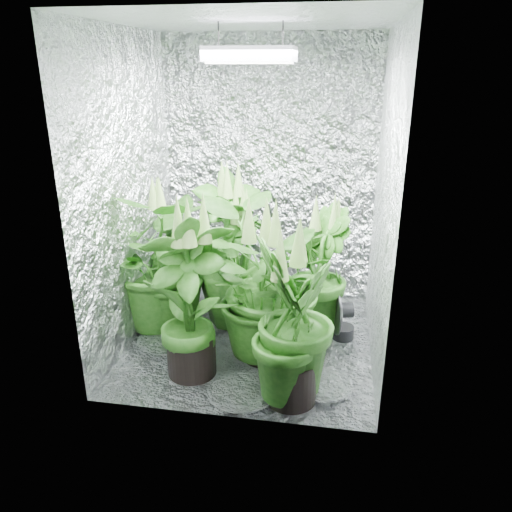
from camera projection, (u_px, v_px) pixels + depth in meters
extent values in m
plane|color=silver|center=(251.00, 341.00, 3.43)|extent=(1.60, 1.60, 0.00)
cube|color=silver|center=(269.00, 174.00, 3.81)|extent=(1.60, 0.02, 2.00)
cube|color=silver|center=(221.00, 241.00, 2.34)|extent=(1.60, 0.02, 2.00)
cube|color=silver|center=(128.00, 194.00, 3.20)|extent=(0.02, 1.60, 2.00)
cube|color=silver|center=(384.00, 205.00, 2.95)|extent=(0.02, 1.60, 2.00)
cube|color=silver|center=(250.00, 21.00, 2.72)|extent=(1.60, 1.60, 0.01)
cube|color=gray|center=(250.00, 54.00, 2.78)|extent=(0.50, 0.30, 0.08)
cube|color=white|center=(250.00, 63.00, 2.79)|extent=(0.46, 0.26, 0.01)
cylinder|color=black|center=(219.00, 34.00, 2.77)|extent=(0.01, 0.01, 0.13)
cylinder|color=black|center=(283.00, 33.00, 2.71)|extent=(0.01, 0.01, 0.13)
cylinder|color=black|center=(166.00, 312.00, 3.58)|extent=(0.26, 0.26, 0.24)
cylinder|color=#4B2A17|center=(165.00, 299.00, 3.54)|extent=(0.24, 0.24, 0.03)
imported|color=#15450E|center=(162.00, 258.00, 3.43)|extent=(1.09, 1.09, 1.01)
cone|color=#709B4C|center=(158.00, 194.00, 3.27)|extent=(0.09, 0.09, 0.24)
cylinder|color=black|center=(231.00, 284.00, 4.01)|extent=(0.29, 0.29, 0.26)
cylinder|color=#4B2A17|center=(230.00, 271.00, 3.97)|extent=(0.26, 0.26, 0.03)
imported|color=#15450E|center=(230.00, 236.00, 3.86)|extent=(0.73, 0.73, 1.02)
cone|color=#709B4C|center=(228.00, 179.00, 3.70)|extent=(0.09, 0.09, 0.26)
cylinder|color=black|center=(316.00, 315.00, 3.52)|extent=(0.28, 0.28, 0.25)
cylinder|color=#4B2A17|center=(317.00, 301.00, 3.48)|extent=(0.25, 0.25, 0.03)
imported|color=#15450E|center=(318.00, 270.00, 3.40)|extent=(0.52, 0.52, 0.88)
cone|color=#709B4C|center=(321.00, 216.00, 3.26)|extent=(0.09, 0.09, 0.25)
cylinder|color=black|center=(236.00, 308.00, 3.62)|extent=(0.27, 0.27, 0.24)
cylinder|color=#4B2A17|center=(236.00, 295.00, 3.59)|extent=(0.25, 0.25, 0.03)
imported|color=#15450E|center=(235.00, 260.00, 3.49)|extent=(0.70, 0.70, 0.94)
cone|color=#709B4C|center=(234.00, 203.00, 3.34)|extent=(0.09, 0.09, 0.24)
cylinder|color=black|center=(265.00, 339.00, 3.20)|extent=(0.29, 0.29, 0.26)
cylinder|color=#4B2A17|center=(265.00, 323.00, 3.16)|extent=(0.27, 0.27, 0.03)
imported|color=#15450E|center=(266.00, 283.00, 3.06)|extent=(1.10, 1.10, 0.98)
cone|color=#709B4C|center=(266.00, 217.00, 2.91)|extent=(0.09, 0.09, 0.26)
cylinder|color=black|center=(192.00, 354.00, 3.03)|extent=(0.30, 0.30, 0.26)
cylinder|color=#4B2A17|center=(191.00, 337.00, 2.99)|extent=(0.27, 0.27, 0.03)
imported|color=#15450E|center=(188.00, 293.00, 2.89)|extent=(0.74, 0.74, 1.02)
cone|color=#709B4C|center=(184.00, 219.00, 2.73)|extent=(0.09, 0.09, 0.26)
cylinder|color=black|center=(291.00, 379.00, 2.79)|extent=(0.29, 0.29, 0.26)
cylinder|color=#4B2A17|center=(291.00, 362.00, 2.75)|extent=(0.27, 0.27, 0.03)
imported|color=#15450E|center=(293.00, 319.00, 2.65)|extent=(0.63, 0.63, 0.96)
cone|color=#709B4C|center=(295.00, 246.00, 2.50)|extent=(0.09, 0.09, 0.26)
cylinder|color=black|center=(343.00, 332.00, 3.45)|extent=(0.15, 0.15, 0.09)
cylinder|color=black|center=(344.00, 310.00, 3.39)|extent=(0.13, 0.13, 0.11)
cylinder|color=#4C4C51|center=(335.00, 310.00, 3.39)|extent=(0.10, 0.32, 0.32)
torus|color=#4C4C51|center=(335.00, 310.00, 3.39)|extent=(0.10, 0.33, 0.34)
cube|color=white|center=(302.00, 357.00, 2.69)|extent=(0.05, 0.04, 0.07)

